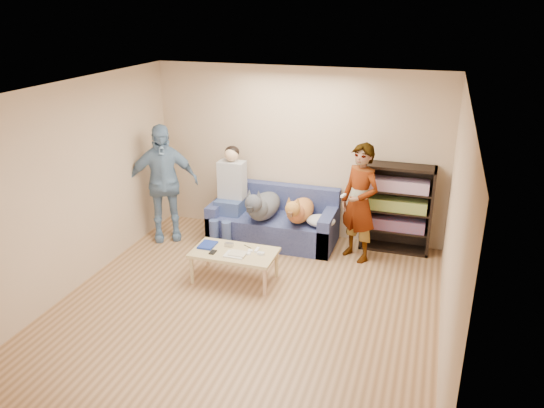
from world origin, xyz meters
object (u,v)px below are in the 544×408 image
(notebook_blue, at_px, (208,245))
(dog_gray, at_px, (263,206))
(sofa, at_px, (274,223))
(dog_tan, at_px, (299,211))
(person_standing_left, at_px, (163,183))
(bookshelf, at_px, (397,206))
(person_seated, at_px, (230,191))
(coffee_table, at_px, (234,255))
(person_standing_right, at_px, (360,203))
(camera_silver, at_px, (229,245))

(notebook_blue, bearing_deg, dog_gray, 69.30)
(sofa, bearing_deg, dog_tan, -22.16)
(person_standing_left, distance_m, notebook_blue, 1.50)
(notebook_blue, height_order, bookshelf, bookshelf)
(dog_gray, distance_m, dog_tan, 0.55)
(person_standing_left, distance_m, person_seated, 1.02)
(sofa, distance_m, person_seated, 0.84)
(sofa, height_order, coffee_table, sofa)
(notebook_blue, xyz_separation_m, dog_gray, (0.41, 1.08, 0.20))
(dog_gray, bearing_deg, sofa, 65.66)
(person_standing_right, bearing_deg, dog_tan, -149.32)
(dog_gray, bearing_deg, bookshelf, 13.83)
(person_seated, distance_m, coffee_table, 1.42)
(coffee_table, xyz_separation_m, bookshelf, (1.92, 1.60, 0.31))
(person_standing_left, height_order, dog_gray, person_standing_left)
(person_standing_right, bearing_deg, person_seated, -149.13)
(bookshelf, bearing_deg, coffee_table, -140.07)
(person_seated, xyz_separation_m, coffee_table, (0.55, -1.24, -0.40))
(dog_tan, bearing_deg, dog_gray, -174.14)
(camera_silver, relative_size, dog_tan, 0.10)
(notebook_blue, height_order, person_seated, person_seated)
(notebook_blue, bearing_deg, person_standing_right, 30.84)
(person_standing_right, bearing_deg, coffee_table, -107.64)
(notebook_blue, distance_m, sofa, 1.43)
(camera_silver, xyz_separation_m, dog_gray, (0.13, 1.01, 0.19))
(coffee_table, bearing_deg, notebook_blue, 172.87)
(notebook_blue, relative_size, dog_tan, 0.23)
(notebook_blue, bearing_deg, person_seated, 97.04)
(person_standing_right, bearing_deg, sofa, -156.01)
(sofa, bearing_deg, person_seated, -169.19)
(dog_tan, height_order, coffee_table, dog_tan)
(sofa, height_order, dog_gray, dog_gray)
(person_standing_right, relative_size, notebook_blue, 6.49)
(person_standing_right, relative_size, bookshelf, 1.30)
(camera_silver, xyz_separation_m, sofa, (0.24, 1.25, -0.16))
(person_standing_right, relative_size, camera_silver, 15.34)
(camera_silver, distance_m, bookshelf, 2.53)
(person_seated, bearing_deg, notebook_blue, -82.96)
(person_standing_left, relative_size, dog_gray, 1.44)
(person_standing_right, height_order, person_standing_left, person_standing_left)
(coffee_table, bearing_deg, person_standing_left, 148.18)
(camera_silver, relative_size, person_seated, 0.07)
(notebook_blue, distance_m, person_seated, 1.25)
(person_standing_right, distance_m, sofa, 1.45)
(dog_tan, relative_size, coffee_table, 1.03)
(camera_silver, relative_size, sofa, 0.06)
(camera_silver, height_order, dog_tan, dog_tan)
(notebook_blue, distance_m, camera_silver, 0.29)
(bookshelf, bearing_deg, person_seated, -171.68)
(person_seated, distance_m, dog_tan, 1.12)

